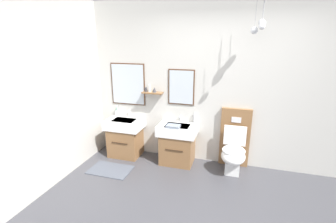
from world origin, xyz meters
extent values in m
cube|color=beige|center=(0.00, 1.68, 1.35)|extent=(4.82, 0.12, 2.69)
cube|color=#4C301E|center=(-1.71, 1.62, 1.29)|extent=(0.65, 0.02, 0.75)
cube|color=silver|center=(-1.71, 1.61, 1.29)|extent=(0.61, 0.01, 0.71)
cube|color=#4C301E|center=(-0.73, 1.62, 1.29)|extent=(0.45, 0.02, 0.60)
cube|color=silver|center=(-0.73, 1.61, 1.29)|extent=(0.41, 0.01, 0.56)
cube|color=brown|center=(-1.22, 1.54, 1.18)|extent=(0.36, 0.14, 0.02)
cylinder|color=#333338|center=(-1.34, 1.54, 1.23)|extent=(0.04, 0.04, 0.07)
cylinder|color=white|center=(-1.28, 1.56, 1.26)|extent=(0.05, 0.05, 0.13)
cone|color=#333338|center=(-1.19, 1.55, 1.23)|extent=(0.07, 0.07, 0.08)
cylinder|color=gray|center=(0.42, 1.19, 2.48)|extent=(0.01, 0.01, 0.42)
sphere|color=silver|center=(0.42, 1.19, 2.22)|extent=(0.08, 0.08, 0.08)
cylinder|color=gray|center=(0.43, 1.40, 2.51)|extent=(0.01, 0.01, 0.36)
sphere|color=silver|center=(0.43, 1.40, 2.28)|extent=(0.09, 0.09, 0.09)
cylinder|color=gray|center=(0.34, 1.37, 2.46)|extent=(0.01, 0.01, 0.46)
sphere|color=silver|center=(0.34, 1.37, 2.18)|extent=(0.10, 0.10, 0.10)
cylinder|color=gray|center=(0.43, 1.31, 2.50)|extent=(0.01, 0.01, 0.38)
sphere|color=silver|center=(0.43, 1.31, 2.27)|extent=(0.09, 0.09, 0.09)
cube|color=beige|center=(-2.35, 0.00, 1.35)|extent=(0.12, 3.48, 2.69)
cube|color=#474C56|center=(-1.71, 0.81, 0.01)|extent=(0.68, 0.44, 0.01)
cube|color=brown|center=(-1.71, 1.41, 0.26)|extent=(0.54, 0.47, 0.53)
cube|color=#3B2919|center=(-1.71, 1.17, 0.33)|extent=(0.30, 0.01, 0.02)
cube|color=white|center=(-1.71, 1.41, 0.61)|extent=(0.65, 0.50, 0.16)
cube|color=silver|center=(-1.71, 1.38, 0.67)|extent=(0.40, 0.27, 0.03)
cylinder|color=silver|center=(-1.71, 1.61, 0.74)|extent=(0.03, 0.03, 0.11)
cylinder|color=silver|center=(-1.71, 1.56, 0.79)|extent=(0.02, 0.11, 0.02)
cube|color=brown|center=(-0.73, 1.41, 0.26)|extent=(0.54, 0.47, 0.53)
cube|color=#3B2919|center=(-0.73, 1.17, 0.33)|extent=(0.30, 0.01, 0.02)
cube|color=white|center=(-0.73, 1.41, 0.61)|extent=(0.65, 0.50, 0.16)
cube|color=silver|center=(-0.73, 1.38, 0.67)|extent=(0.40, 0.27, 0.03)
cylinder|color=silver|center=(-0.73, 1.61, 0.74)|extent=(0.03, 0.03, 0.11)
cylinder|color=silver|center=(-0.73, 1.56, 0.79)|extent=(0.02, 0.11, 0.02)
cube|color=brown|center=(0.21, 1.61, 0.50)|extent=(0.48, 0.10, 1.00)
cube|color=silver|center=(0.21, 1.55, 0.82)|extent=(0.15, 0.01, 0.09)
cube|color=white|center=(0.21, 1.34, 0.17)|extent=(0.22, 0.30, 0.34)
ellipsoid|color=white|center=(0.21, 1.26, 0.32)|extent=(0.37, 0.46, 0.24)
torus|color=white|center=(0.21, 1.26, 0.42)|extent=(0.35, 0.35, 0.04)
cube|color=white|center=(0.21, 1.48, 0.57)|extent=(0.35, 0.03, 0.33)
cylinder|color=silver|center=(-1.96, 1.58, 0.73)|extent=(0.07, 0.07, 0.09)
cylinder|color=white|center=(-1.95, 1.58, 0.79)|extent=(0.02, 0.01, 0.17)
cube|color=white|center=(-1.94, 1.58, 0.88)|extent=(0.01, 0.02, 0.03)
cylinder|color=purple|center=(-1.97, 1.60, 0.78)|extent=(0.04, 0.02, 0.15)
cube|color=white|center=(-1.95, 1.60, 0.86)|extent=(0.02, 0.02, 0.03)
cylinder|color=#33B266|center=(-1.96, 1.57, 0.79)|extent=(0.04, 0.02, 0.16)
cube|color=white|center=(-1.95, 1.57, 0.87)|extent=(0.02, 0.02, 0.03)
cylinder|color=white|center=(-0.47, 1.59, 0.76)|extent=(0.06, 0.06, 0.16)
cylinder|color=silver|center=(-0.47, 1.59, 0.86)|extent=(0.02, 0.02, 0.04)
cube|color=gray|center=(-0.77, 1.26, 0.71)|extent=(0.22, 0.16, 0.04)
camera|label=1|loc=(0.20, -2.28, 2.06)|focal=25.72mm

